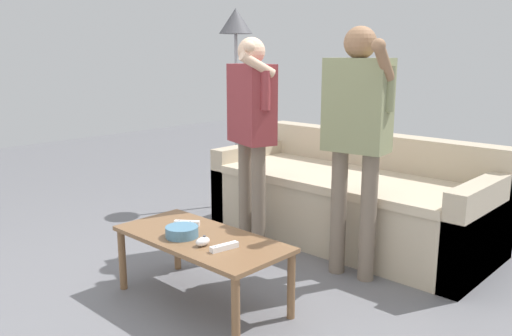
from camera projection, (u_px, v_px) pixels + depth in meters
ground_plane at (211, 297)px, 3.08m from camera, size 12.00×12.00×0.00m
couch at (351, 201)px, 4.01m from camera, size 2.12×0.93×0.79m
coffee_table at (201, 245)px, 2.94m from camera, size 1.04×0.48×0.40m
snack_bowl at (182, 232)px, 2.92m from camera, size 0.18×0.18×0.06m
game_remote_nunchuk at (203, 241)px, 2.78m from camera, size 0.06×0.09×0.05m
floor_lamp at (236, 40)px, 4.64m from camera, size 0.30×0.30×1.80m
player_right at (357, 124)px, 3.17m from camera, size 0.48×0.33×1.57m
player_left at (251, 120)px, 3.63m from camera, size 0.44×0.40×1.52m
game_remote_wand_near at (224, 247)px, 2.73m from camera, size 0.06×0.17×0.03m
game_remote_wand_far at (187, 223)px, 3.11m from camera, size 0.14×0.12×0.03m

